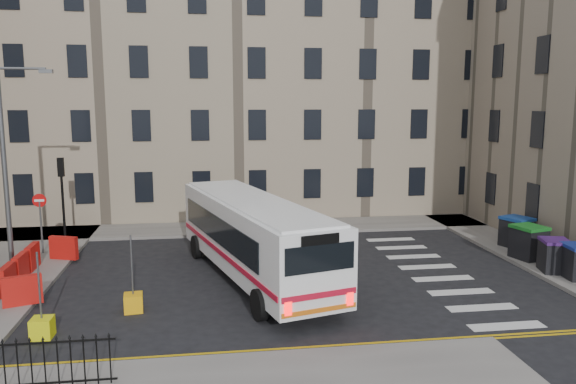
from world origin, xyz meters
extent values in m
plane|color=black|center=(0.00, 0.00, 0.00)|extent=(120.00, 120.00, 0.00)
cube|color=slate|center=(-6.00, 8.60, 0.07)|extent=(36.00, 3.20, 0.15)
cube|color=slate|center=(9.00, 4.00, 0.07)|extent=(2.40, 26.00, 0.15)
cube|color=gray|center=(-7.00, 15.50, 8.00)|extent=(38.00, 10.50, 16.00)
cylinder|color=black|center=(-12.00, 6.50, 1.75)|extent=(0.12, 0.12, 3.20)
cube|color=black|center=(-12.00, 6.50, 3.80)|extent=(0.28, 0.22, 0.90)
cylinder|color=#595B5E|center=(-13.00, 2.00, 4.15)|extent=(0.20, 0.20, 8.00)
cylinder|color=#595B5E|center=(-12.50, 4.50, 1.35)|extent=(0.08, 0.08, 2.40)
cube|color=red|center=(-12.50, 4.50, 2.85)|extent=(0.60, 0.04, 0.60)
cube|color=red|center=(-12.20, -1.00, 0.65)|extent=(0.25, 1.25, 1.00)
cube|color=red|center=(-12.20, 0.50, 0.65)|extent=(0.25, 1.25, 1.00)
cube|color=red|center=(-12.20, 2.00, 0.65)|extent=(0.25, 1.25, 1.00)
cube|color=red|center=(-11.30, 3.30, 0.65)|extent=(1.26, 0.66, 1.00)
cube|color=red|center=(-11.30, -2.30, 0.65)|extent=(1.26, 0.66, 1.00)
cube|color=white|center=(-3.37, -0.20, 1.81)|extent=(5.51, 11.64, 2.58)
cube|color=black|center=(-4.76, -0.05, 2.01)|extent=(2.48, 8.77, 1.03)
cube|color=black|center=(-2.25, 0.64, 2.01)|extent=(2.48, 8.77, 1.03)
cube|color=black|center=(-4.88, 5.28, 2.07)|extent=(2.21, 0.66, 1.14)
cube|color=black|center=(-1.86, -5.69, 2.32)|extent=(2.21, 0.66, 0.83)
cube|color=red|center=(-4.63, -0.55, 1.19)|extent=(3.01, 10.76, 0.19)
cube|color=red|center=(-2.11, 0.14, 1.19)|extent=(3.01, 10.76, 0.19)
cube|color=#FF0C0C|center=(-2.85, -5.97, 0.93)|extent=(0.23, 0.11, 0.41)
cube|color=#FF0C0C|center=(-0.86, -5.42, 0.93)|extent=(0.23, 0.11, 0.41)
cylinder|color=black|center=(-5.63, 3.14, 0.52)|extent=(0.55, 1.07, 1.03)
cylinder|color=black|center=(-3.14, 3.82, 0.52)|extent=(0.55, 1.07, 1.03)
cylinder|color=black|center=(-3.54, -4.43, 0.52)|extent=(0.55, 1.07, 1.03)
cylinder|color=black|center=(-1.05, -3.74, 0.52)|extent=(0.55, 1.07, 1.03)
cube|color=black|center=(8.58, -1.39, 0.75)|extent=(1.24, 1.35, 1.19)
cube|color=#421A65|center=(8.58, -1.39, 1.40)|extent=(1.30, 1.41, 0.12)
cube|color=black|center=(8.62, 0.52, 0.81)|extent=(1.36, 1.48, 1.31)
cube|color=#197021|center=(8.62, 0.52, 1.53)|extent=(1.43, 1.55, 0.14)
cube|color=black|center=(9.28, 2.12, 0.71)|extent=(1.27, 1.34, 1.11)
cube|color=#353537|center=(9.28, 2.12, 1.32)|extent=(1.33, 1.41, 0.12)
cube|color=black|center=(9.20, 2.46, 0.79)|extent=(1.42, 1.52, 1.28)
cube|color=navy|center=(9.20, 2.46, 1.49)|extent=(1.50, 1.59, 0.13)
cube|color=#F8AC0D|center=(-7.60, -3.06, 0.30)|extent=(0.66, 0.66, 0.60)
cube|color=yellow|center=(-10.00, -4.82, 0.30)|extent=(0.62, 0.62, 0.60)
camera|label=1|loc=(-5.08, -21.36, 6.87)|focal=35.00mm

